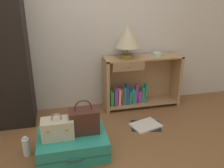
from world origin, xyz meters
TOP-DOWN VIEW (x-y plane):
  - back_wall at (0.00, 1.50)m, footprint 6.40×0.10m
  - bookshelf at (0.76, 1.28)m, footprint 1.11×0.32m
  - table_lamp at (0.57, 1.26)m, footprint 0.33×0.33m
  - bowl at (1.02, 1.26)m, footprint 0.13×0.13m
  - suitcase_large at (-0.27, 0.33)m, footprint 0.72×0.53m
  - train_case at (-0.41, 0.33)m, footprint 0.32×0.20m
  - handbag at (-0.14, 0.38)m, footprint 0.31×0.20m
  - bottle at (-0.75, 0.42)m, footprint 0.07×0.07m
  - open_book_on_floor at (0.67, 0.69)m, footprint 0.43×0.36m

SIDE VIEW (x-z plane):
  - open_book_on_floor at x=0.67m, z-range 0.00..0.02m
  - bottle at x=-0.75m, z-range -0.01..0.21m
  - suitcase_large at x=-0.27m, z-range 0.00..0.23m
  - train_case at x=-0.41m, z-range 0.19..0.47m
  - bookshelf at x=0.76m, z-range -0.02..0.73m
  - handbag at x=-0.14m, z-range 0.18..0.54m
  - bowl at x=1.02m, z-range 0.75..0.80m
  - table_lamp at x=0.57m, z-range 0.81..1.24m
  - back_wall at x=0.00m, z-range 0.00..2.60m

